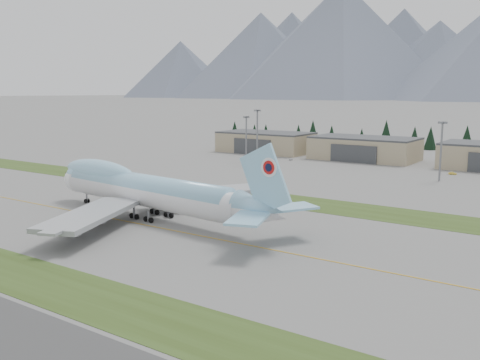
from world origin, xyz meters
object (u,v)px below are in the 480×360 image
Objects in this scene: service_vehicle_b at (452,175)px; boeing_747_freighter at (146,190)px; service_vehicle_a at (291,160)px; hangar_center at (364,148)px; hangar_left at (266,142)px.

boeing_747_freighter is at bearing 145.31° from service_vehicle_b.
service_vehicle_a is at bearing 74.69° from service_vehicle_b.
service_vehicle_a is at bearing 108.23° from boeing_747_freighter.
boeing_747_freighter is at bearing -95.50° from service_vehicle_a.
hangar_center is at bearing 20.44° from service_vehicle_a.
boeing_747_freighter reaches higher than hangar_left.
service_vehicle_a is 1.00× the size of service_vehicle_b.
service_vehicle_a is (27.43, -21.56, -5.39)m from hangar_left.
boeing_747_freighter is at bearing -90.57° from hangar_center.
hangar_left is 15.44× the size of service_vehicle_b.
boeing_747_freighter is 26.65× the size of service_vehicle_a.
service_vehicle_b is at bearing 74.42° from boeing_747_freighter.
boeing_747_freighter is 124.98m from service_vehicle_a.
hangar_left is at bearing 116.60° from boeing_747_freighter.
service_vehicle_b is (47.40, 119.00, -7.15)m from boeing_747_freighter.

